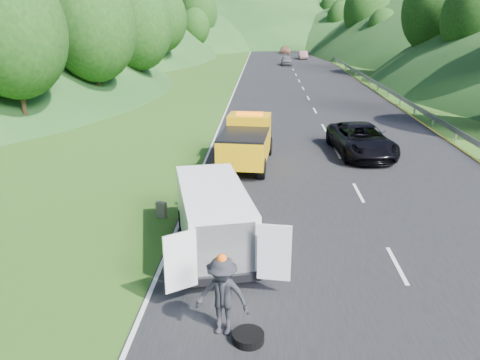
# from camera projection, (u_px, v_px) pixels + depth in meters

# --- Properties ---
(ground) EXTENTS (320.00, 320.00, 0.00)m
(ground) POSITION_uv_depth(u_px,v_px,m) (291.00, 234.00, 15.74)
(ground) COLOR #38661E
(ground) RESTS_ON ground
(road_surface) EXTENTS (14.00, 200.00, 0.02)m
(road_surface) POSITION_uv_depth(u_px,v_px,m) (299.00, 81.00, 53.30)
(road_surface) COLOR black
(road_surface) RESTS_ON ground
(guardrail) EXTENTS (0.06, 140.00, 1.52)m
(guardrail) POSITION_uv_depth(u_px,v_px,m) (346.00, 70.00, 64.74)
(guardrail) COLOR gray
(guardrail) RESTS_ON ground
(tree_line_left) EXTENTS (14.00, 140.00, 14.00)m
(tree_line_left) POSITION_uv_depth(u_px,v_px,m) (149.00, 64.00, 73.22)
(tree_line_left) COLOR #2B5418
(tree_line_left) RESTS_ON ground
(tree_line_right) EXTENTS (14.00, 140.00, 14.00)m
(tree_line_right) POSITION_uv_depth(u_px,v_px,m) (422.00, 65.00, 71.20)
(tree_line_right) COLOR #2B5418
(tree_line_right) RESTS_ON ground
(hills_backdrop) EXTENTS (201.00, 288.60, 44.00)m
(hills_backdrop) POSITION_uv_depth(u_px,v_px,m) (289.00, 41.00, 142.42)
(hills_backdrop) COLOR #2D5B23
(hills_backdrop) RESTS_ON ground
(tow_truck) EXTENTS (2.57, 5.83, 2.44)m
(tow_truck) POSITION_uv_depth(u_px,v_px,m) (247.00, 141.00, 22.67)
(tow_truck) COLOR black
(tow_truck) RESTS_ON ground
(white_van) EXTENTS (3.83, 6.27, 2.08)m
(white_van) POSITION_uv_depth(u_px,v_px,m) (213.00, 214.00, 14.37)
(white_van) COLOR black
(white_van) RESTS_ON ground
(woman) EXTENTS (0.69, 0.77, 1.74)m
(woman) POSITION_uv_depth(u_px,v_px,m) (208.00, 212.00, 17.49)
(woman) COLOR white
(woman) RESTS_ON ground
(child) EXTENTS (0.61, 0.64, 1.04)m
(child) POSITION_uv_depth(u_px,v_px,m) (221.00, 253.00, 14.42)
(child) COLOR #D4C671
(child) RESTS_ON ground
(worker) EXTENTS (1.35, 0.91, 1.93)m
(worker) POSITION_uv_depth(u_px,v_px,m) (223.00, 333.00, 10.80)
(worker) COLOR black
(worker) RESTS_ON ground
(suitcase) EXTENTS (0.41, 0.33, 0.58)m
(suitcase) POSITION_uv_depth(u_px,v_px,m) (161.00, 210.00, 16.95)
(suitcase) COLOR #67604D
(suitcase) RESTS_ON ground
(spare_tire) EXTENTS (0.72, 0.72, 0.20)m
(spare_tire) POSITION_uv_depth(u_px,v_px,m) (248.00, 342.00, 10.50)
(spare_tire) COLOR black
(spare_tire) RESTS_ON ground
(passing_suv) EXTENTS (3.22, 5.95, 1.59)m
(passing_suv) POSITION_uv_depth(u_px,v_px,m) (360.00, 155.00, 24.78)
(passing_suv) COLOR black
(passing_suv) RESTS_ON ground
(dist_car_a) EXTENTS (1.57, 3.91, 1.33)m
(dist_car_a) POSITION_uv_depth(u_px,v_px,m) (287.00, 65.00, 70.44)
(dist_car_a) COLOR #56575B
(dist_car_a) RESTS_ON ground
(dist_car_b) EXTENTS (1.43, 4.09, 1.35)m
(dist_car_b) POSITION_uv_depth(u_px,v_px,m) (303.00, 59.00, 81.11)
(dist_car_b) COLOR #815657
(dist_car_b) RESTS_ON ground
(dist_car_c) EXTENTS (1.91, 4.69, 1.36)m
(dist_car_c) POSITION_uv_depth(u_px,v_px,m) (285.00, 54.00, 93.35)
(dist_car_c) COLOR #8E5A47
(dist_car_c) RESTS_ON ground
(dist_car_d) EXTENTS (1.57, 3.91, 1.33)m
(dist_car_d) POSITION_uv_depth(u_px,v_px,m) (276.00, 45.00, 122.05)
(dist_car_d) COLOR brown
(dist_car_d) RESTS_ON ground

